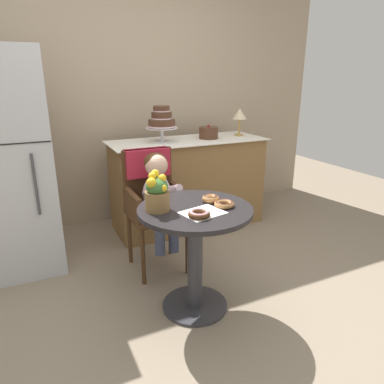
# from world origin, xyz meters

# --- Properties ---
(ground_plane) EXTENTS (8.00, 8.00, 0.00)m
(ground_plane) POSITION_xyz_m (0.00, 0.00, 0.00)
(ground_plane) COLOR gray
(back_wall) EXTENTS (4.80, 0.10, 2.70)m
(back_wall) POSITION_xyz_m (0.00, 1.85, 1.35)
(back_wall) COLOR tan
(back_wall) RESTS_ON ground
(cafe_table) EXTENTS (0.72, 0.72, 0.72)m
(cafe_table) POSITION_xyz_m (0.00, 0.00, 0.51)
(cafe_table) COLOR black
(cafe_table) RESTS_ON ground
(wicker_chair) EXTENTS (0.42, 0.45, 0.95)m
(wicker_chair) POSITION_xyz_m (-0.05, 0.69, 0.64)
(wicker_chair) COLOR #472D19
(wicker_chair) RESTS_ON ground
(seated_child) EXTENTS (0.27, 0.32, 0.73)m
(seated_child) POSITION_xyz_m (-0.05, 0.53, 0.68)
(seated_child) COLOR silver
(seated_child) RESTS_ON ground
(paper_napkin) EXTENTS (0.28, 0.24, 0.00)m
(paper_napkin) POSITION_xyz_m (0.00, -0.10, 0.72)
(paper_napkin) COLOR white
(paper_napkin) RESTS_ON cafe_table
(donut_front) EXTENTS (0.13, 0.13, 0.03)m
(donut_front) POSITION_xyz_m (0.17, -0.06, 0.74)
(donut_front) COLOR #AD7542
(donut_front) RESTS_ON cafe_table
(donut_mid) EXTENTS (0.13, 0.13, 0.04)m
(donut_mid) POSITION_xyz_m (-0.05, -0.15, 0.74)
(donut_mid) COLOR #4C2D19
(donut_mid) RESTS_ON cafe_table
(donut_side) EXTENTS (0.11, 0.11, 0.04)m
(donut_side) POSITION_xyz_m (0.14, 0.05, 0.74)
(donut_side) COLOR #AD7542
(donut_side) RESTS_ON cafe_table
(flower_vase) EXTENTS (0.15, 0.15, 0.24)m
(flower_vase) POSITION_xyz_m (-0.23, 0.06, 0.83)
(flower_vase) COLOR brown
(flower_vase) RESTS_ON cafe_table
(display_counter) EXTENTS (1.56, 0.62, 0.90)m
(display_counter) POSITION_xyz_m (0.55, 1.30, 0.45)
(display_counter) COLOR olive
(display_counter) RESTS_ON ground
(tiered_cake_stand) EXTENTS (0.30, 0.30, 0.34)m
(tiered_cake_stand) POSITION_xyz_m (0.28, 1.30, 1.10)
(tiered_cake_stand) COLOR silver
(tiered_cake_stand) RESTS_ON display_counter
(round_layer_cake) EXTENTS (0.19, 0.19, 0.14)m
(round_layer_cake) POSITION_xyz_m (0.77, 1.29, 0.96)
(round_layer_cake) COLOR #4C2D1E
(round_layer_cake) RESTS_ON display_counter
(table_lamp) EXTENTS (0.15, 0.15, 0.28)m
(table_lamp) POSITION_xyz_m (1.15, 1.31, 1.12)
(table_lamp) COLOR #B28C47
(table_lamp) RESTS_ON display_counter
(refrigerator) EXTENTS (0.64, 0.63, 1.70)m
(refrigerator) POSITION_xyz_m (-1.05, 1.10, 0.85)
(refrigerator) COLOR #B7BABF
(refrigerator) RESTS_ON ground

